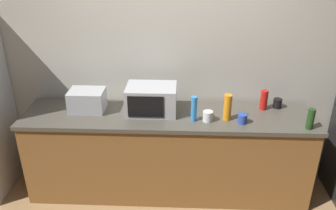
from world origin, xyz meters
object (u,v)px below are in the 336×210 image
object	(u,v)px
microwave	(151,99)
mug_blue	(242,119)
mug_white	(208,116)
bottle_hot_sauce	(264,100)
toaster_oven	(87,100)
bottle_wine	(311,119)
bottle_spray_cleaner	(194,109)
mug_black	(278,103)
bottle_dish_soap	(228,107)

from	to	relation	value
microwave	mug_blue	distance (m)	0.88
mug_white	microwave	bearing A→B (deg)	162.83
bottle_hot_sauce	mug_white	size ratio (longest dim) A/B	2.01
toaster_oven	bottle_wine	world-z (taller)	toaster_oven
toaster_oven	bottle_spray_cleaner	xyz separation A→B (m)	(1.04, -0.18, 0.02)
microwave	bottle_wine	distance (m)	1.47
mug_black	bottle_spray_cleaner	bearing A→B (deg)	-159.77
toaster_oven	bottle_spray_cleaner	distance (m)	1.06
mug_blue	mug_white	bearing A→B (deg)	174.98
microwave	mug_black	bearing A→B (deg)	6.79
mug_blue	mug_white	world-z (taller)	mug_white
microwave	bottle_dish_soap	bearing A→B (deg)	-10.12
bottle_wine	bottle_hot_sauce	bearing A→B (deg)	131.06
mug_black	bottle_dish_soap	bearing A→B (deg)	-152.62
bottle_wine	bottle_hot_sauce	world-z (taller)	bottle_hot_sauce
mug_black	bottle_hot_sauce	bearing A→B (deg)	-165.37
bottle_dish_soap	mug_blue	bearing A→B (deg)	-26.05
bottle_spray_cleaner	mug_white	size ratio (longest dim) A/B	2.46
bottle_wine	microwave	bearing A→B (deg)	169.34
bottle_spray_cleaner	bottle_hot_sauce	world-z (taller)	bottle_spray_cleaner
bottle_spray_cleaner	mug_black	size ratio (longest dim) A/B	2.54
toaster_oven	mug_black	bearing A→B (deg)	4.15
bottle_wine	bottle_spray_cleaner	distance (m)	1.04
mug_blue	microwave	bearing A→B (deg)	167.19
toaster_oven	mug_blue	size ratio (longest dim) A/B	3.78
bottle_spray_cleaner	mug_blue	world-z (taller)	bottle_spray_cleaner
bottle_wine	mug_black	size ratio (longest dim) A/B	2.02
bottle_hot_sauce	mug_blue	xyz separation A→B (m)	(-0.25, -0.31, -0.05)
bottle_dish_soap	bottle_wine	bearing A→B (deg)	-11.20
bottle_spray_cleaner	toaster_oven	bearing A→B (deg)	170.46
microwave	bottle_hot_sauce	xyz separation A→B (m)	(1.11, 0.11, -0.04)
mug_blue	bottle_spray_cleaner	bearing A→B (deg)	176.00
mug_white	bottle_wine	bearing A→B (deg)	-6.61
microwave	toaster_oven	xyz separation A→B (m)	(-0.64, 0.01, -0.03)
microwave	bottle_wine	bearing A→B (deg)	-10.66
bottle_spray_cleaner	bottle_hot_sauce	xyz separation A→B (m)	(0.70, 0.27, -0.02)
toaster_oven	mug_white	distance (m)	1.19
mug_white	mug_black	xyz separation A→B (m)	(0.72, 0.32, -0.00)
microwave	mug_white	world-z (taller)	microwave
toaster_oven	bottle_hot_sauce	xyz separation A→B (m)	(1.74, 0.10, -0.01)
bottle_dish_soap	mug_black	distance (m)	0.61
microwave	bottle_wine	size ratio (longest dim) A/B	2.49
microwave	mug_blue	xyz separation A→B (m)	(0.86, -0.19, -0.09)
mug_blue	bottle_hot_sauce	bearing A→B (deg)	50.40
microwave	mug_white	distance (m)	0.57
bottle_hot_sauce	mug_blue	bearing A→B (deg)	-129.60
bottle_hot_sauce	bottle_dish_soap	bearing A→B (deg)	-148.30
bottle_wine	mug_blue	distance (m)	0.59
microwave	mug_blue	size ratio (longest dim) A/B	5.34
bottle_spray_cleaner	mug_black	world-z (taller)	bottle_spray_cleaner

